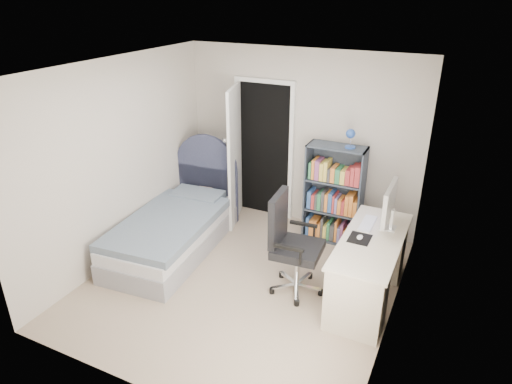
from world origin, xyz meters
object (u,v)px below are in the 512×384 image
at_px(bed, 176,227).
at_px(bookcase, 334,198).
at_px(office_chair, 290,239).
at_px(nightstand, 207,188).
at_px(floor_lamp, 225,187).
at_px(desk, 369,265).

height_order(bed, bookcase, bookcase).
bearing_deg(office_chair, nightstand, 145.10).
height_order(nightstand, bookcase, bookcase).
height_order(bed, nightstand, bed).
height_order(bed, floor_lamp, bed).
relative_size(floor_lamp, office_chair, 1.08).
bearing_deg(office_chair, floor_lamp, 141.32).
height_order(desk, office_chair, desk).
xyz_separation_m(bed, desk, (2.56, 0.03, 0.12)).
relative_size(nightstand, floor_lamp, 0.46).
bearing_deg(office_chair, desk, 15.12).
distance_m(nightstand, desk, 2.96).
bearing_deg(bed, floor_lamp, 79.16).
xyz_separation_m(floor_lamp, bookcase, (1.62, 0.11, 0.10)).
distance_m(bed, bookcase, 2.15).
bearing_deg(floor_lamp, nightstand, 163.76).
bearing_deg(bookcase, bed, -148.48).
bearing_deg(bed, nightstand, 99.67).
relative_size(nightstand, desk, 0.38).
height_order(bed, office_chair, bed).
bearing_deg(office_chair, bed, 173.16).
relative_size(bookcase, office_chair, 1.36).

